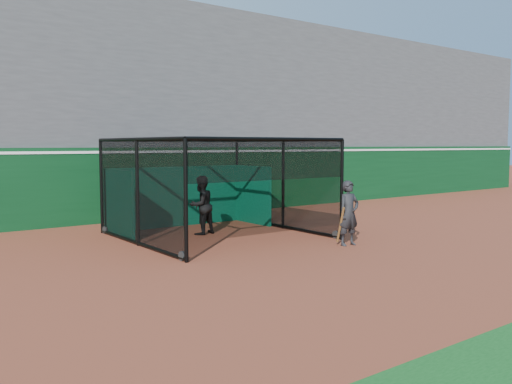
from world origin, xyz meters
TOP-DOWN VIEW (x-y plane):
  - ground at (0.00, 0.00)m, footprint 120.00×120.00m
  - outfield_wall at (0.00, 8.50)m, footprint 50.00×0.50m
  - grandstand at (0.00, 12.27)m, footprint 50.00×7.85m
  - batting_cage at (1.06, 3.94)m, footprint 4.92×5.10m
  - batter at (0.86, 4.47)m, footprint 0.96×0.83m
  - on_deck_player at (3.02, 0.72)m, footprint 0.65×0.45m

SIDE VIEW (x-z plane):
  - ground at x=0.00m, z-range 0.00..0.00m
  - on_deck_player at x=3.02m, z-range 0.00..1.67m
  - batter at x=0.86m, z-range 0.00..1.70m
  - outfield_wall at x=0.00m, z-range 0.04..2.54m
  - batting_cage at x=1.06m, z-range 0.00..2.73m
  - grandstand at x=0.00m, z-range 0.00..8.95m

